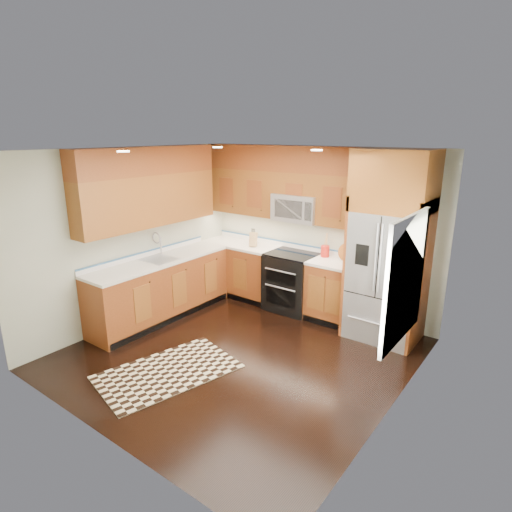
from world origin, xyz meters
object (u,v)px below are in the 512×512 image
Objects in this scene: refrigerator at (389,248)px; range at (291,282)px; utensil_crock at (325,249)px; knife_block at (253,239)px; rug at (168,371)px.

range is at bearing 178.60° from refrigerator.
knife_block is at bearing -172.84° from utensil_crock.
utensil_crock is at bearing 19.37° from range.
utensil_crock is (0.49, 0.17, 0.60)m from range.
utensil_crock is (1.27, 0.16, 0.01)m from knife_block.
range is 2.54× the size of utensil_crock.
refrigerator reaches higher than knife_block.
utensil_crock is (0.66, 2.70, 1.06)m from rug.
rug is at bearing -93.76° from range.
rug is 5.33× the size of knife_block.
refrigerator reaches higher than utensil_crock.
rug is 2.97m from utensil_crock.
knife_block is at bearing 179.09° from range.
knife_block is (-0.78, 0.01, 0.59)m from range.
utensil_crock reaches higher than rug.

